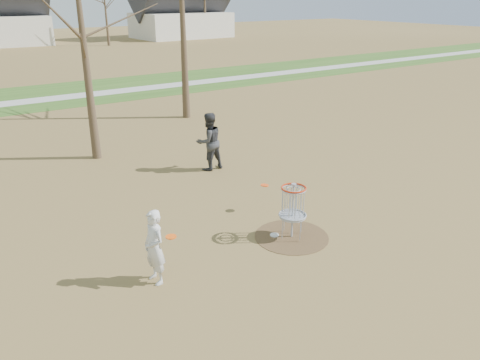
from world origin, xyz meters
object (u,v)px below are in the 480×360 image
Objects in this scene: player_standing at (154,247)px; player_throwing at (209,142)px; disc_grounded at (274,235)px; disc_golf_basket at (293,202)px.

player_throwing reaches higher than player_standing.
disc_grounded is 0.16× the size of disc_golf_basket.
disc_golf_basket is (3.51, -0.09, 0.12)m from player_standing.
player_throwing is 5.14m from disc_grounded.
disc_golf_basket is at bearing 82.99° from player_standing.
player_throwing reaches higher than disc_grounded.
player_standing is at bearing 178.58° from disc_golf_basket.
player_standing is 3.52m from disc_golf_basket.
player_standing is 7.19× the size of disc_grounded.
disc_golf_basket reaches higher than disc_grounded.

